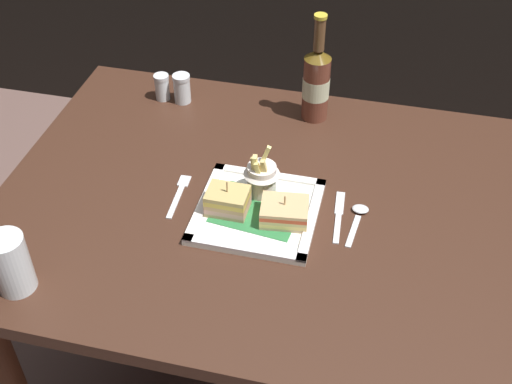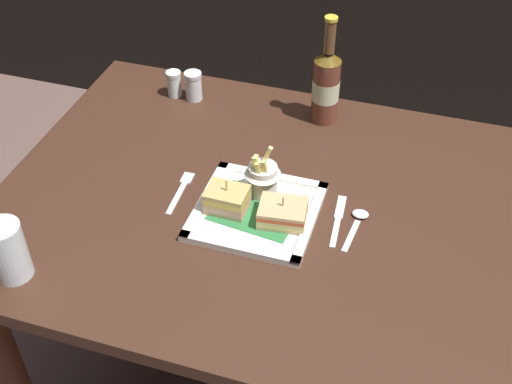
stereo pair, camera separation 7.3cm
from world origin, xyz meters
TOP-DOWN VIEW (x-y plane):
  - dining_table at (0.00, 0.00)m, footprint 1.10×0.87m
  - square_plate at (0.02, -0.04)m, footprint 0.25×0.25m
  - sandwich_half_left at (-0.04, -0.06)m, footprint 0.09×0.07m
  - sandwich_half_right at (0.08, -0.06)m, footprint 0.10×0.09m
  - fries_cup at (0.01, 0.01)m, footprint 0.08×0.08m
  - beer_bottle at (0.07, 0.33)m, footprint 0.07×0.07m
  - water_glass at (-0.37, -0.34)m, footprint 0.07×0.07m
  - fork at (-0.16, -0.02)m, footprint 0.03×0.14m
  - knife at (0.18, -0.01)m, footprint 0.03×0.16m
  - spoon at (0.22, -0.00)m, footprint 0.03×0.13m
  - salt_shaker at (-0.32, 0.32)m, footprint 0.04×0.04m
  - pepper_shaker at (-0.27, 0.32)m, footprint 0.04×0.04m

SIDE VIEW (x-z plane):
  - dining_table at x=0.00m, z-range 0.23..0.97m
  - fork at x=-0.16m, z-range 0.75..0.75m
  - knife at x=0.18m, z-range 0.75..0.75m
  - spoon at x=0.22m, z-range 0.75..0.76m
  - square_plate at x=0.02m, z-range 0.74..0.76m
  - salt_shaker at x=-0.32m, z-range 0.74..0.81m
  - sandwich_half_right at x=0.08m, z-range 0.74..0.81m
  - pepper_shaker at x=-0.27m, z-range 0.74..0.82m
  - sandwich_half_left at x=-0.04m, z-range 0.74..0.82m
  - water_glass at x=-0.37m, z-range 0.74..0.86m
  - fries_cup at x=0.01m, z-range 0.75..0.86m
  - beer_bottle at x=0.07m, z-range 0.71..0.98m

